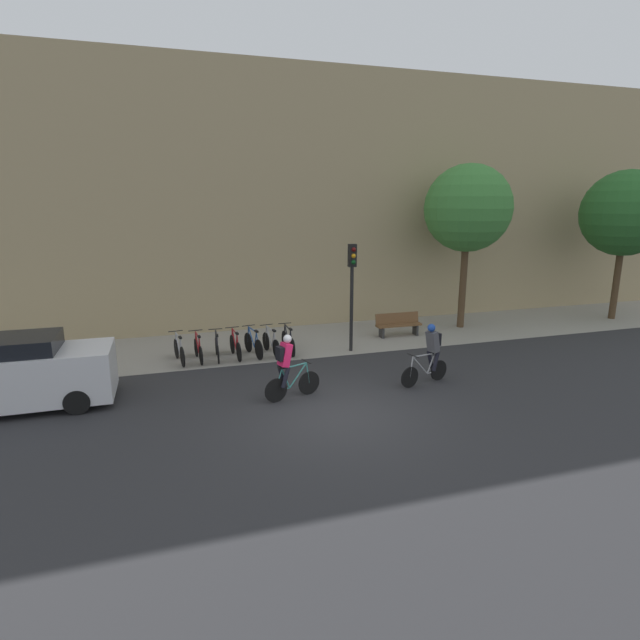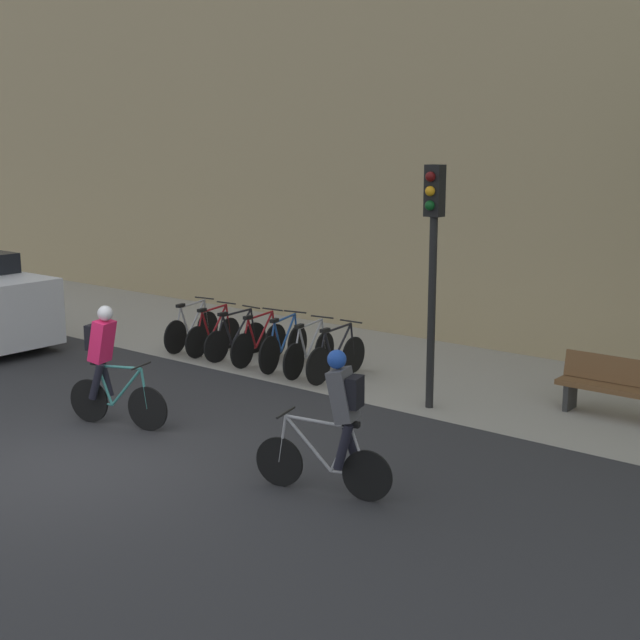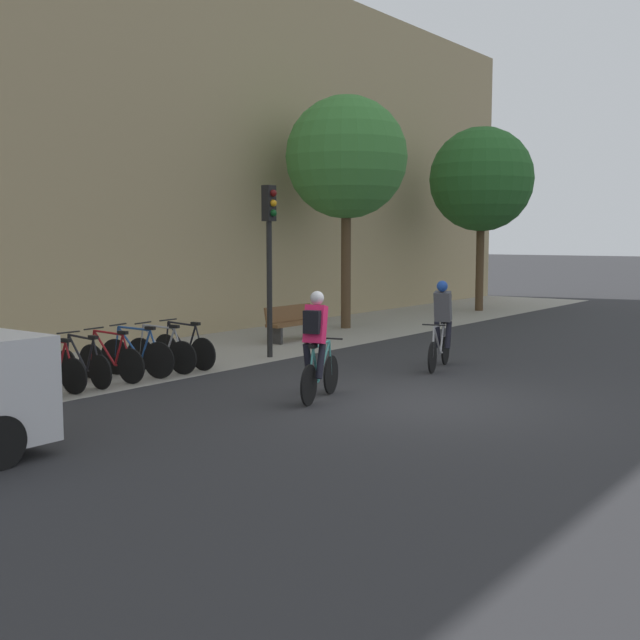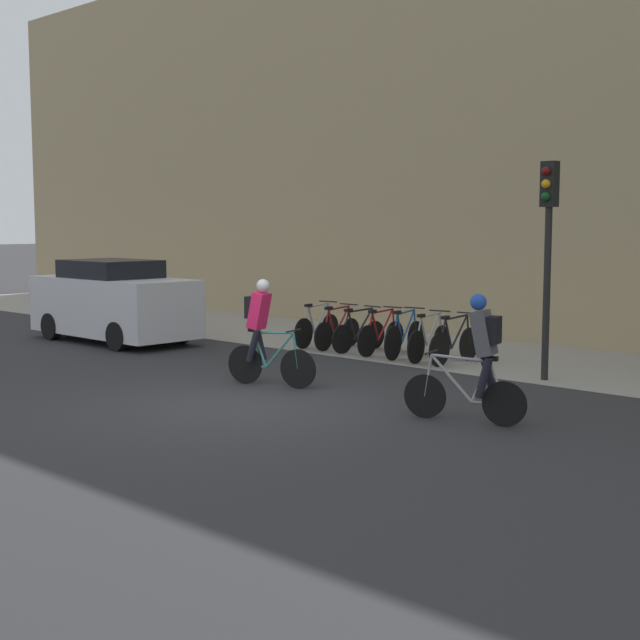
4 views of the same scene
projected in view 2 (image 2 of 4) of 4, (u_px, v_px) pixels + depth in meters
name	position (u px, v px, depth m)	size (l,w,h in m)	color
ground	(72.00, 464.00, 11.35)	(200.00, 200.00, 0.00)	#2B2B2D
kerb_strip	(378.00, 363.00, 16.50)	(44.00, 4.50, 0.01)	gray
building_facade	(457.00, 84.00, 17.42)	(44.00, 0.60, 10.26)	tan
cyclist_pink	(106.00, 362.00, 12.73)	(1.60, 0.61, 1.76)	black
cyclist_grey	(338.00, 418.00, 10.16)	(1.68, 0.62, 1.74)	black
parked_bike_0	(192.00, 329.00, 17.54)	(0.46, 1.67, 0.96)	black
parked_bike_1	(213.00, 334.00, 17.17)	(0.46, 1.59, 0.94)	black
parked_bike_2	(236.00, 338.00, 16.80)	(0.46, 1.60, 0.94)	black
parked_bike_3	(259.00, 342.00, 16.43)	(0.46, 1.63, 0.96)	black
parked_bike_4	(284.00, 346.00, 16.05)	(0.49, 1.67, 0.98)	black
parked_bike_5	(309.00, 352.00, 15.68)	(0.46, 1.67, 0.96)	black
parked_bike_6	(336.00, 357.00, 15.31)	(0.46, 1.67, 0.96)	black
traffic_light_pole	(433.00, 242.00, 13.23)	(0.26, 0.30, 3.70)	black
bench	(619.00, 387.00, 13.16)	(1.80, 0.44, 0.89)	brown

